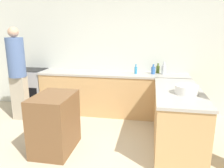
{
  "coord_description": "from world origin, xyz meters",
  "views": [
    {
      "loc": [
        0.79,
        -2.26,
        1.79
      ],
      "look_at": [
        0.19,
        1.05,
        0.95
      ],
      "focal_mm": 35.0,
      "sensor_mm": 36.0,
      "label": 1
    }
  ],
  "objects_px": {
    "range_oven": "(32,89)",
    "water_bottle_blue": "(153,70)",
    "person_by_range": "(17,71)",
    "island_table": "(55,123)",
    "mixing_bowl": "(187,90)",
    "dish_soap_bottle": "(136,70)",
    "vinegar_bottle_clear": "(164,69)",
    "olive_oil_bottle": "(158,69)"
  },
  "relations": [
    {
      "from": "range_oven",
      "to": "water_bottle_blue",
      "type": "relative_size",
      "value": 4.6
    },
    {
      "from": "person_by_range",
      "to": "island_table",
      "type": "bearing_deg",
      "value": -39.57
    },
    {
      "from": "mixing_bowl",
      "to": "dish_soap_bottle",
      "type": "xyz_separation_m",
      "value": [
        -0.82,
        1.32,
        0.02
      ]
    },
    {
      "from": "island_table",
      "to": "mixing_bowl",
      "type": "bearing_deg",
      "value": 9.01
    },
    {
      "from": "mixing_bowl",
      "to": "person_by_range",
      "type": "bearing_deg",
      "value": 167.29
    },
    {
      "from": "range_oven",
      "to": "dish_soap_bottle",
      "type": "relative_size",
      "value": 4.62
    },
    {
      "from": "water_bottle_blue",
      "to": "person_by_range",
      "type": "relative_size",
      "value": 0.11
    },
    {
      "from": "water_bottle_blue",
      "to": "dish_soap_bottle",
      "type": "distance_m",
      "value": 0.36
    },
    {
      "from": "person_by_range",
      "to": "dish_soap_bottle",
      "type": "bearing_deg",
      "value": 15.27
    },
    {
      "from": "person_by_range",
      "to": "range_oven",
      "type": "bearing_deg",
      "value": 98.56
    },
    {
      "from": "island_table",
      "to": "person_by_range",
      "type": "bearing_deg",
      "value": 140.43
    },
    {
      "from": "island_table",
      "to": "person_by_range",
      "type": "distance_m",
      "value": 1.67
    },
    {
      "from": "mixing_bowl",
      "to": "dish_soap_bottle",
      "type": "distance_m",
      "value": 1.56
    },
    {
      "from": "person_by_range",
      "to": "vinegar_bottle_clear",
      "type": "bearing_deg",
      "value": 13.43
    },
    {
      "from": "island_table",
      "to": "olive_oil_bottle",
      "type": "distance_m",
      "value": 2.41
    },
    {
      "from": "island_table",
      "to": "water_bottle_blue",
      "type": "height_order",
      "value": "water_bottle_blue"
    },
    {
      "from": "island_table",
      "to": "mixing_bowl",
      "type": "distance_m",
      "value": 1.99
    },
    {
      "from": "island_table",
      "to": "mixing_bowl",
      "type": "height_order",
      "value": "mixing_bowl"
    },
    {
      "from": "mixing_bowl",
      "to": "range_oven",
      "type": "bearing_deg",
      "value": 157.37
    },
    {
      "from": "island_table",
      "to": "olive_oil_bottle",
      "type": "bearing_deg",
      "value": 49.63
    },
    {
      "from": "island_table",
      "to": "water_bottle_blue",
      "type": "distance_m",
      "value": 2.26
    },
    {
      "from": "range_oven",
      "to": "person_by_range",
      "type": "height_order",
      "value": "person_by_range"
    },
    {
      "from": "mixing_bowl",
      "to": "vinegar_bottle_clear",
      "type": "relative_size",
      "value": 1.25
    },
    {
      "from": "vinegar_bottle_clear",
      "to": "water_bottle_blue",
      "type": "bearing_deg",
      "value": -177.1
    },
    {
      "from": "island_table",
      "to": "dish_soap_bottle",
      "type": "distance_m",
      "value": 2.02
    },
    {
      "from": "water_bottle_blue",
      "to": "vinegar_bottle_clear",
      "type": "bearing_deg",
      "value": 2.9
    },
    {
      "from": "range_oven",
      "to": "mixing_bowl",
      "type": "distance_m",
      "value": 3.5
    },
    {
      "from": "range_oven",
      "to": "vinegar_bottle_clear",
      "type": "distance_m",
      "value": 2.99
    },
    {
      "from": "range_oven",
      "to": "island_table",
      "type": "bearing_deg",
      "value": -51.36
    },
    {
      "from": "island_table",
      "to": "water_bottle_blue",
      "type": "relative_size",
      "value": 4.35
    },
    {
      "from": "mixing_bowl",
      "to": "island_table",
      "type": "bearing_deg",
      "value": -170.99
    },
    {
      "from": "mixing_bowl",
      "to": "water_bottle_blue",
      "type": "xyz_separation_m",
      "value": [
        -0.47,
        1.37,
        0.02
      ]
    },
    {
      "from": "dish_soap_bottle",
      "to": "olive_oil_bottle",
      "type": "relative_size",
      "value": 0.97
    },
    {
      "from": "mixing_bowl",
      "to": "vinegar_bottle_clear",
      "type": "distance_m",
      "value": 1.4
    },
    {
      "from": "water_bottle_blue",
      "to": "olive_oil_bottle",
      "type": "height_order",
      "value": "olive_oil_bottle"
    },
    {
      "from": "vinegar_bottle_clear",
      "to": "dish_soap_bottle",
      "type": "bearing_deg",
      "value": -174.3
    },
    {
      "from": "mixing_bowl",
      "to": "person_by_range",
      "type": "distance_m",
      "value": 3.18
    },
    {
      "from": "island_table",
      "to": "person_by_range",
      "type": "relative_size",
      "value": 0.47
    },
    {
      "from": "range_oven",
      "to": "island_table",
      "type": "xyz_separation_m",
      "value": [
        1.3,
        -1.63,
        -0.02
      ]
    },
    {
      "from": "mixing_bowl",
      "to": "olive_oil_bottle",
      "type": "relative_size",
      "value": 1.59
    },
    {
      "from": "vinegar_bottle_clear",
      "to": "water_bottle_blue",
      "type": "xyz_separation_m",
      "value": [
        -0.21,
        -0.01,
        -0.02
      ]
    },
    {
      "from": "vinegar_bottle_clear",
      "to": "island_table",
      "type": "bearing_deg",
      "value": -134.26
    }
  ]
}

